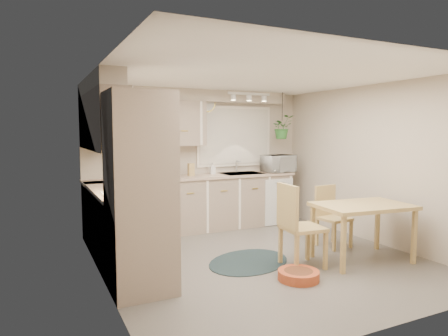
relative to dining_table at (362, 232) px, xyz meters
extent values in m
plane|color=#5E5853|center=(-1.18, 0.64, -0.38)|extent=(4.20, 4.20, 0.00)
plane|color=white|center=(-1.18, 0.64, 2.02)|extent=(4.20, 4.20, 0.00)
cube|color=#B7AA97|center=(-1.18, 2.74, 0.82)|extent=(4.00, 0.04, 2.40)
cube|color=#B7AA97|center=(-1.18, -1.46, 0.82)|extent=(4.00, 0.04, 2.40)
cube|color=#B7AA97|center=(-3.18, 0.64, 0.82)|extent=(0.04, 4.20, 2.40)
cube|color=#B7AA97|center=(0.82, 0.64, 0.82)|extent=(0.04, 4.20, 2.40)
cube|color=gray|center=(-2.88, 1.51, 0.07)|extent=(0.60, 1.85, 0.90)
cube|color=gray|center=(-1.38, 2.44, 0.07)|extent=(3.60, 0.60, 0.90)
cube|color=tan|center=(-2.87, 1.51, 0.54)|extent=(0.64, 1.89, 0.04)
cube|color=tan|center=(-1.38, 2.43, 0.54)|extent=(3.64, 0.64, 0.04)
cube|color=gray|center=(-2.85, 0.26, 0.67)|extent=(0.65, 0.65, 2.10)
cube|color=silver|center=(-2.53, 0.26, 0.67)|extent=(0.02, 0.56, 0.58)
cube|color=gray|center=(-3.00, 1.64, 1.45)|extent=(0.35, 2.00, 0.75)
cube|color=gray|center=(-2.18, 2.56, 1.45)|extent=(2.00, 0.35, 0.75)
cube|color=#B7AA97|center=(-3.03, 1.64, 1.92)|extent=(0.30, 2.00, 0.20)
cube|color=#B7AA97|center=(-1.38, 2.59, 1.92)|extent=(3.60, 0.30, 0.20)
cube|color=silver|center=(-2.86, 0.94, 0.57)|extent=(0.52, 0.58, 0.02)
cube|color=silver|center=(-2.88, 0.94, 1.02)|extent=(0.40, 0.60, 0.14)
cube|color=silver|center=(-0.48, 2.71, 1.22)|extent=(1.40, 0.02, 1.00)
cube|color=white|center=(-0.48, 2.72, 1.22)|extent=(1.50, 0.02, 1.10)
cube|color=#A0A3A8|center=(-0.48, 2.44, 0.52)|extent=(0.70, 0.48, 0.10)
cube|color=silver|center=(0.12, 2.13, 0.05)|extent=(0.58, 0.02, 0.83)
cube|color=silver|center=(-0.48, 2.19, 1.95)|extent=(0.80, 0.04, 0.04)
cylinder|color=#EBD053|center=(-1.03, 2.71, 1.80)|extent=(0.30, 0.03, 0.30)
cube|color=tan|center=(0.00, 0.00, 0.00)|extent=(1.27, 0.92, 0.75)
cube|color=tan|center=(-0.85, 0.15, 0.15)|extent=(0.54, 0.54, 1.05)
cube|color=tan|center=(0.10, 0.65, 0.07)|extent=(0.45, 0.45, 0.89)
ellipsoid|color=black|center=(-1.37, 0.59, -0.37)|extent=(1.47, 1.32, 0.01)
cylinder|color=#B53C24|center=(-1.17, -0.21, -0.32)|extent=(0.54, 0.54, 0.11)
imported|color=silver|center=(0.23, 2.34, 0.76)|extent=(0.61, 0.39, 0.39)
imported|color=silver|center=(-0.99, 2.59, 0.61)|extent=(0.10, 0.20, 0.09)
imported|color=#2C692A|center=(0.31, 2.34, 1.34)|extent=(0.41, 0.45, 0.34)
cube|color=black|center=(-2.03, 2.44, 0.71)|extent=(0.18, 0.21, 0.29)
cube|color=#A0A3A8|center=(-1.97, 2.46, 0.66)|extent=(0.31, 0.18, 0.18)
cube|color=tan|center=(-1.43, 2.49, 0.67)|extent=(0.10, 0.10, 0.21)
camera|label=1|loc=(-3.86, -3.82, 1.32)|focal=32.00mm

